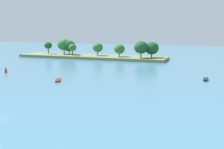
# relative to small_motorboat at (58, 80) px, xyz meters

# --- Properties ---
(treeline_island) EXTENTS (71.66, 15.07, 8.95)m
(treeline_island) POSITION_rel_small_motorboat_xyz_m (-13.35, 54.62, 2.61)
(treeline_island) COLOR #66754C
(treeline_island) RESTS_ON ground
(small_motorboat) EXTENTS (3.67, 5.08, 0.99)m
(small_motorboat) POSITION_rel_small_motorboat_xyz_m (0.00, 0.00, 0.00)
(small_motorboat) COLOR maroon
(small_motorboat) RESTS_ON ground
(fishing_skiff) EXTENTS (1.13, 5.11, 0.93)m
(fishing_skiff) POSITION_rel_small_motorboat_xyz_m (37.33, 14.83, -0.03)
(fishing_skiff) COLOR black
(fishing_skiff) RESTS_ON ground
(channel_buoy_red) EXTENTS (0.70, 0.70, 1.90)m
(channel_buoy_red) POSITION_rel_small_motorboat_xyz_m (-22.29, 5.49, 0.54)
(channel_buoy_red) COLOR red
(channel_buoy_red) RESTS_ON ground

